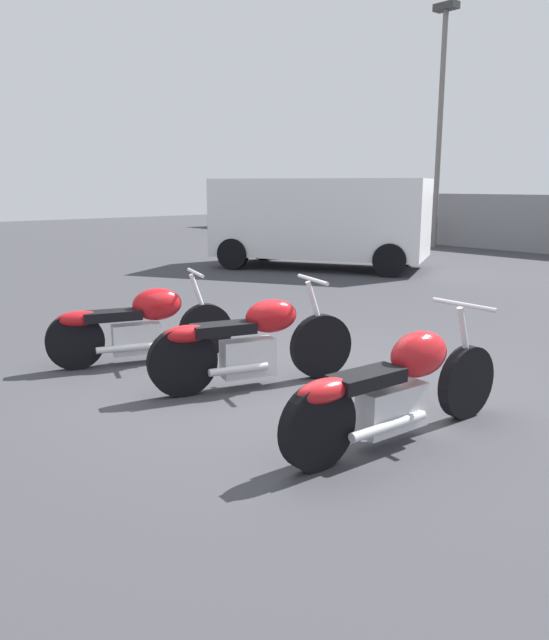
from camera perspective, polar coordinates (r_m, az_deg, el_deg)
The scene contains 6 objects.
ground_plane at distance 5.97m, azimuth 0.54°, elevation -6.01°, with size 60.00×60.00×0.00m, color #38383D.
light_pole_left at distance 20.04m, azimuth 14.97°, elevation 18.37°, with size 0.70×0.35×6.96m.
motorcycle_slot_0 at distance 6.78m, azimuth -12.24°, elevation -0.36°, with size 0.84×1.91×0.96m.
motorcycle_slot_1 at distance 5.83m, azimuth -2.16°, elevation -2.04°, with size 0.80×1.98×1.00m.
motorcycle_slot_2 at distance 4.66m, azimuth 11.17°, elevation -6.03°, with size 0.59×2.20×0.97m.
parked_van at distance 14.41m, azimuth 4.27°, elevation 9.24°, with size 5.12×4.14×2.01m.
Camera 1 is at (4.30, -3.69, 1.87)m, focal length 35.00 mm.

